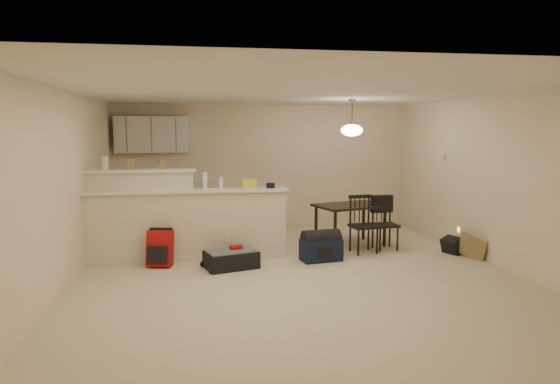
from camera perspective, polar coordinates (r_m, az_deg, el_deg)
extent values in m
plane|color=beige|center=(7.13, 1.71, -9.08)|extent=(7.00, 7.00, 0.00)
plane|color=white|center=(6.86, 1.79, 11.39)|extent=(7.00, 7.00, 0.00)
cube|color=#F6DFBE|center=(10.33, -1.93, 3.01)|extent=(6.00, 0.02, 2.50)
cube|color=#F6DFBE|center=(3.55, 12.55, -5.04)|extent=(6.00, 0.02, 2.50)
cube|color=#F6DFBE|center=(6.97, -23.24, 0.46)|extent=(0.02, 7.00, 2.50)
cube|color=#F6DFBE|center=(8.01, 23.33, 1.25)|extent=(0.02, 7.00, 2.50)
cube|color=beige|center=(7.76, -10.52, -3.87)|extent=(3.00, 0.28, 1.05)
cube|color=white|center=(7.68, -10.61, 0.12)|extent=(3.08, 0.38, 0.04)
cube|color=beige|center=(8.00, -15.53, -2.59)|extent=(1.60, 0.24, 1.35)
cube|color=white|center=(7.92, -15.70, 2.37)|extent=(1.68, 0.34, 0.04)
cube|color=white|center=(10.08, -14.39, 6.39)|extent=(1.40, 0.34, 0.70)
cube|color=white|center=(10.05, -13.07, -1.88)|extent=(1.80, 0.60, 0.90)
cube|color=beige|center=(9.33, 18.22, 3.76)|extent=(0.02, 0.12, 0.12)
cylinder|color=silver|center=(7.98, -19.37, 3.13)|extent=(0.10, 0.10, 0.20)
cube|color=#94764C|center=(7.92, -16.60, 3.07)|extent=(0.10, 0.07, 0.16)
cube|color=#94764C|center=(7.88, -13.22, 3.01)|extent=(0.08, 0.06, 0.12)
cylinder|color=silver|center=(7.66, -8.58, 1.28)|extent=(0.07, 0.07, 0.26)
cylinder|color=silver|center=(7.67, -6.76, 1.02)|extent=(0.06, 0.06, 0.18)
cube|color=#94764C|center=(7.70, -3.54, 0.93)|extent=(0.22, 0.18, 0.14)
cube|color=#94764C|center=(7.74, -1.10, 0.75)|extent=(0.12, 0.10, 0.08)
cube|color=black|center=(8.62, 8.06, -1.55)|extent=(1.32, 1.07, 0.04)
cylinder|color=black|center=(8.16, 6.31, -4.57)|extent=(0.05, 0.05, 0.68)
cylinder|color=black|center=(8.73, 11.87, -3.92)|extent=(0.05, 0.05, 0.68)
cylinder|color=black|center=(8.68, 4.14, -3.85)|extent=(0.05, 0.05, 0.68)
cylinder|color=black|center=(9.21, 9.52, -3.29)|extent=(0.05, 0.05, 0.68)
cylinder|color=brown|center=(8.53, 8.24, 8.80)|extent=(0.02, 0.02, 0.50)
cylinder|color=brown|center=(8.54, 8.27, 10.34)|extent=(0.12, 0.12, 0.03)
ellipsoid|color=white|center=(8.53, 8.21, 6.99)|extent=(0.36, 0.36, 0.20)
cube|color=black|center=(7.32, -5.60, -7.69)|extent=(0.83, 0.66, 0.24)
cube|color=#AC1313|center=(7.55, -13.54, -6.28)|extent=(0.39, 0.29, 0.53)
cube|color=#111C35|center=(7.69, 4.71, -6.63)|extent=(0.65, 0.42, 0.33)
cube|color=black|center=(8.56, 19.09, -5.82)|extent=(0.30, 0.35, 0.26)
cube|color=#94764C|center=(8.33, 21.08, -5.93)|extent=(0.21, 0.43, 0.35)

